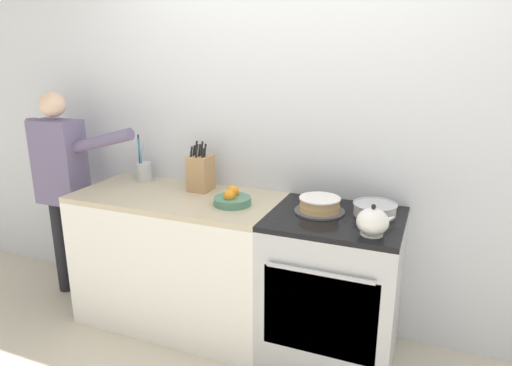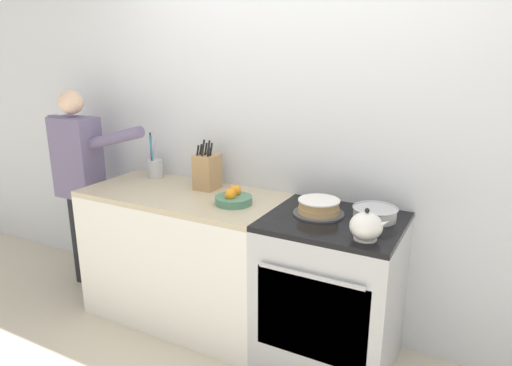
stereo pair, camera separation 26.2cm
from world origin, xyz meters
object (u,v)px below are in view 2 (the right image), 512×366
object	(u,v)px
utensil_crock	(155,167)
layer_cake	(319,207)
knife_block	(207,171)
tea_kettle	(366,226)
person_baker	(80,174)
stove_range	(330,292)
fruit_bowl	(233,198)
mixing_bowl	(375,213)

from	to	relation	value
utensil_crock	layer_cake	bearing A→B (deg)	-7.49
knife_block	utensil_crock	world-z (taller)	utensil_crock
tea_kettle	knife_block	world-z (taller)	knife_block
layer_cake	person_baker	xyz separation A→B (m)	(-1.87, -0.02, -0.04)
stove_range	person_baker	bearing A→B (deg)	179.57
layer_cake	fruit_bowl	distance (m)	0.52
fruit_bowl	utensil_crock	bearing A→B (deg)	163.29
knife_block	fruit_bowl	bearing A→B (deg)	-30.83
utensil_crock	fruit_bowl	size ratio (longest dim) A/B	1.46
knife_block	mixing_bowl	bearing A→B (deg)	-2.91
knife_block	fruit_bowl	distance (m)	0.37
layer_cake	tea_kettle	bearing A→B (deg)	-34.73
mixing_bowl	stove_range	bearing A→B (deg)	-152.64
person_baker	stove_range	bearing A→B (deg)	8.18
stove_range	tea_kettle	xyz separation A→B (m)	(0.22, -0.19, 0.51)
stove_range	utensil_crock	xyz separation A→B (m)	(-1.42, 0.21, 0.52)
knife_block	person_baker	xyz separation A→B (m)	(-1.04, -0.14, -0.12)
tea_kettle	mixing_bowl	world-z (taller)	tea_kettle
knife_block	utensil_crock	size ratio (longest dim) A/B	0.98
mixing_bowl	tea_kettle	bearing A→B (deg)	-84.30
utensil_crock	stove_range	bearing A→B (deg)	-8.46
stove_range	mixing_bowl	bearing A→B (deg)	27.36
fruit_bowl	knife_block	bearing A→B (deg)	149.17
stove_range	person_baker	world-z (taller)	person_baker
stove_range	mixing_bowl	distance (m)	0.53
layer_cake	fruit_bowl	bearing A→B (deg)	-172.62
utensil_crock	fruit_bowl	world-z (taller)	utensil_crock
layer_cake	fruit_bowl	size ratio (longest dim) A/B	1.28
fruit_bowl	person_baker	world-z (taller)	person_baker
person_baker	tea_kettle	bearing A→B (deg)	3.32
tea_kettle	utensil_crock	size ratio (longest dim) A/B	0.60
stove_range	fruit_bowl	size ratio (longest dim) A/B	3.97
person_baker	layer_cake	bearing A→B (deg)	9.33
tea_kettle	person_baker	size ratio (longest dim) A/B	0.13
layer_cake	utensil_crock	distance (m)	1.32
layer_cake	utensil_crock	xyz separation A→B (m)	(-1.31, 0.17, 0.03)
utensil_crock	mixing_bowl	bearing A→B (deg)	-3.90
fruit_bowl	mixing_bowl	bearing A→B (deg)	9.04
mixing_bowl	fruit_bowl	size ratio (longest dim) A/B	1.09
layer_cake	knife_block	world-z (taller)	knife_block
knife_block	person_baker	world-z (taller)	person_baker
stove_range	fruit_bowl	world-z (taller)	fruit_bowl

